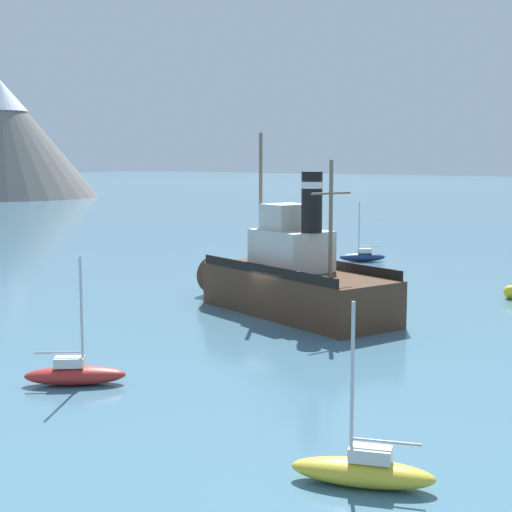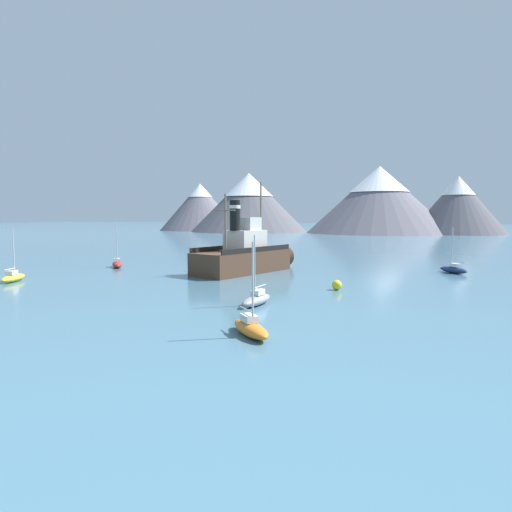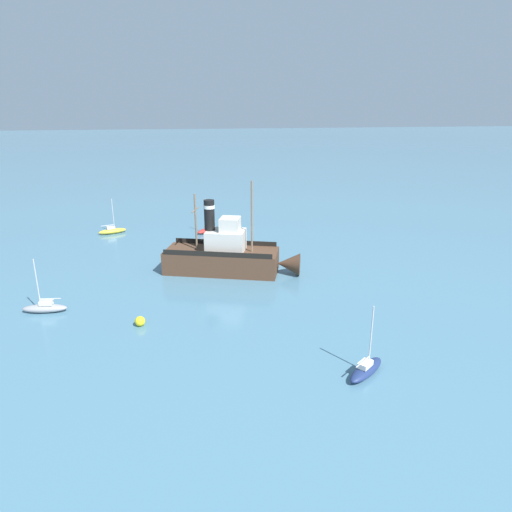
{
  "view_description": "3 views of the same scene",
  "coord_description": "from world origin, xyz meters",
  "px_view_note": "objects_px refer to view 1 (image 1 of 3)",
  "views": [
    {
      "loc": [
        -34.07,
        -23.36,
        8.58
      ],
      "look_at": [
        0.12,
        1.27,
        3.21
      ],
      "focal_mm": 55.0,
      "sensor_mm": 36.0,
      "label": 1
    },
    {
      "loc": [
        19.48,
        -46.22,
        6.24
      ],
      "look_at": [
        3.29,
        -1.76,
        1.98
      ],
      "focal_mm": 32.0,
      "sensor_mm": 36.0,
      "label": 2
    },
    {
      "loc": [
        47.64,
        -5.0,
        17.24
      ],
      "look_at": [
        3.53,
        2.75,
        2.28
      ],
      "focal_mm": 32.0,
      "sensor_mm": 36.0,
      "label": 3
    }
  ],
  "objects_px": {
    "sailboat_navy": "(362,256)",
    "sailboat_red": "(75,374)",
    "old_tugboat": "(290,280)",
    "mooring_buoy": "(510,292)",
    "sailboat_yellow": "(363,470)"
  },
  "relations": [
    {
      "from": "sailboat_red",
      "to": "sailboat_yellow",
      "type": "distance_m",
      "value": 13.32
    },
    {
      "from": "sailboat_navy",
      "to": "sailboat_red",
      "type": "xyz_separation_m",
      "value": [
        -37.53,
        -7.8,
        0.0
      ]
    },
    {
      "from": "old_tugboat",
      "to": "sailboat_red",
      "type": "relative_size",
      "value": 3.01
    },
    {
      "from": "sailboat_yellow",
      "to": "mooring_buoy",
      "type": "height_order",
      "value": "sailboat_yellow"
    },
    {
      "from": "old_tugboat",
      "to": "sailboat_navy",
      "type": "relative_size",
      "value": 3.01
    },
    {
      "from": "old_tugboat",
      "to": "mooring_buoy",
      "type": "bearing_deg",
      "value": -36.54
    },
    {
      "from": "sailboat_navy",
      "to": "sailboat_red",
      "type": "height_order",
      "value": "same"
    },
    {
      "from": "old_tugboat",
      "to": "mooring_buoy",
      "type": "xyz_separation_m",
      "value": [
        11.46,
        -8.49,
        -1.41
      ]
    },
    {
      "from": "mooring_buoy",
      "to": "old_tugboat",
      "type": "bearing_deg",
      "value": 143.46
    },
    {
      "from": "mooring_buoy",
      "to": "sailboat_navy",
      "type": "bearing_deg",
      "value": 57.28
    },
    {
      "from": "sailboat_yellow",
      "to": "sailboat_navy",
      "type": "bearing_deg",
      "value": 28.1
    },
    {
      "from": "sailboat_navy",
      "to": "mooring_buoy",
      "type": "xyz_separation_m",
      "value": [
        -9.87,
        -15.36,
        -0.01
      ]
    },
    {
      "from": "old_tugboat",
      "to": "sailboat_yellow",
      "type": "xyz_separation_m",
      "value": [
        -17.99,
        -14.13,
        -1.4
      ]
    },
    {
      "from": "sailboat_navy",
      "to": "sailboat_yellow",
      "type": "relative_size",
      "value": 1.0
    },
    {
      "from": "old_tugboat",
      "to": "sailboat_navy",
      "type": "bearing_deg",
      "value": 17.85
    }
  ]
}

